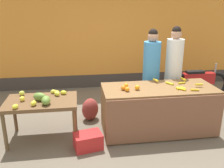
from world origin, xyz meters
The scene contains 12 objects.
ground_plane centered at (0.00, 0.00, 0.00)m, with size 24.00×24.00×0.00m, color #665B4C.
market_wall_back centered at (0.00, 2.76, 1.61)m, with size 8.14×0.23×3.28m.
fruit_stall_counter centered at (0.53, -0.01, 0.42)m, with size 2.01×0.87×0.84m.
side_table_wooden centered at (-1.52, 0.00, 0.63)m, with size 1.19×0.76×0.71m.
banana_bunch_pile centered at (0.91, -0.01, 0.87)m, with size 0.79×0.65×0.07m.
orange_pile centered at (-0.03, -0.06, 0.88)m, with size 0.33×0.29×0.09m.
mango_papaya_pile centered at (-1.50, -0.04, 0.77)m, with size 0.85×0.73×0.14m.
vendor_woman_blue_shirt centered at (0.58, 0.67, 0.91)m, with size 0.34×0.34×1.80m.
vendor_woman_white_shirt centered at (1.06, 0.68, 0.93)m, with size 0.34×0.34×1.85m.
parked_motorcycle centered at (2.04, 1.45, 0.40)m, with size 1.60×0.18×0.88m.
produce_crate centered at (-0.77, -0.44, 0.13)m, with size 0.44×0.32×0.26m, color red.
produce_sack centered at (-0.68, 0.61, 0.22)m, with size 0.36×0.30×0.45m, color maroon.
Camera 1 is at (-0.88, -3.91, 2.24)m, focal length 38.81 mm.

